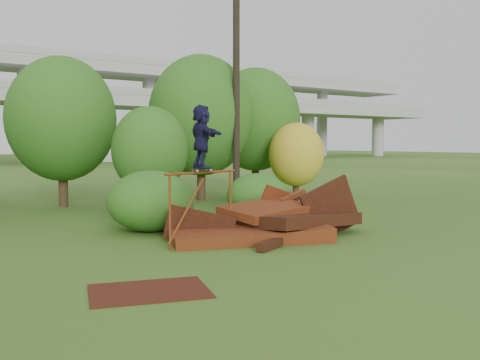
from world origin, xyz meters
TOP-DOWN VIEW (x-y plane):
  - ground at (0.00, 0.00)m, footprint 240.00×240.00m
  - scrap_pile at (0.22, 2.22)m, footprint 5.96×3.80m
  - grind_rail at (-1.74, 2.32)m, footprint 2.39×0.68m
  - skateboard at (-1.74, 2.32)m, footprint 0.71×0.35m
  - skater at (-1.74, 2.32)m, footprint 0.67×1.52m
  - flat_plate at (-4.72, -0.89)m, footprint 2.34×1.97m
  - tree_1 at (-2.24, 12.24)m, footprint 4.27×4.27m
  - tree_2 at (-0.23, 8.50)m, footprint 2.75×2.75m
  - tree_3 at (3.53, 11.20)m, footprint 4.61×4.61m
  - tree_4 at (7.28, 9.15)m, footprint 2.51×2.51m
  - tree_5 at (7.41, 12.41)m, footprint 4.47×4.47m
  - shrub_left at (-1.95, 4.83)m, footprint 2.54×2.35m
  - shrub_right at (2.29, 5.39)m, footprint 2.14×1.96m
  - utility_pole at (3.91, 9.00)m, footprint 1.40×0.28m

SIDE VIEW (x-z plane):
  - ground at x=0.00m, z-range 0.00..0.00m
  - flat_plate at x=-4.72m, z-range 0.00..0.03m
  - scrap_pile at x=0.22m, z-range -0.65..1.31m
  - shrub_right at x=2.29m, z-range 0.00..1.52m
  - shrub_left at x=-1.95m, z-range 0.00..1.76m
  - grind_rail at x=-1.74m, z-range 0.38..2.22m
  - skateboard at x=-1.74m, z-range 1.86..1.93m
  - tree_4 at x=7.28m, z-range 0.28..3.74m
  - tree_2 at x=-0.23m, z-range 0.35..4.22m
  - skater at x=-1.74m, z-range 1.91..3.50m
  - tree_1 at x=-2.24m, z-range 0.51..6.45m
  - tree_5 at x=7.41m, z-range 0.56..6.84m
  - tree_3 at x=3.53m, z-range 0.54..6.94m
  - utility_pole at x=3.91m, z-range 0.07..9.95m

